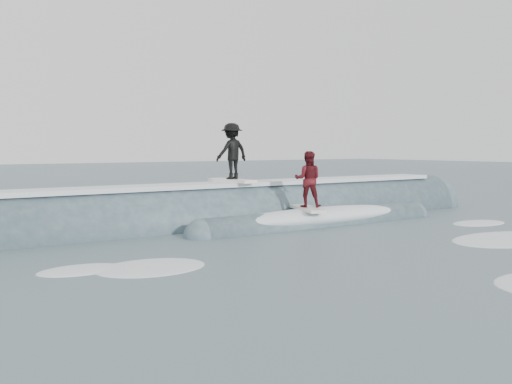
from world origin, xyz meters
TOP-DOWN VIEW (x-y plane):
  - ground at (0.00, 0.00)m, footprint 160.00×160.00m
  - breaking_wave at (0.19, 5.74)m, footprint 22.35×4.10m
  - surfer_black at (-0.30, 5.97)m, footprint 1.29×2.05m
  - surfer_red at (1.20, 3.77)m, footprint 1.16×2.07m
  - whitewater at (1.18, -1.37)m, footprint 15.73×7.97m
  - far_swells at (-0.77, 17.65)m, footprint 41.31×8.65m

SIDE VIEW (x-z plane):
  - ground at x=0.00m, z-range 0.00..0.00m
  - whitewater at x=1.18m, z-range -0.05..0.05m
  - far_swells at x=-0.77m, z-range -0.40..0.40m
  - breaking_wave at x=0.19m, z-range -1.28..1.35m
  - surfer_red at x=1.20m, z-range 0.50..2.40m
  - surfer_black at x=-0.30m, z-range 1.38..3.36m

